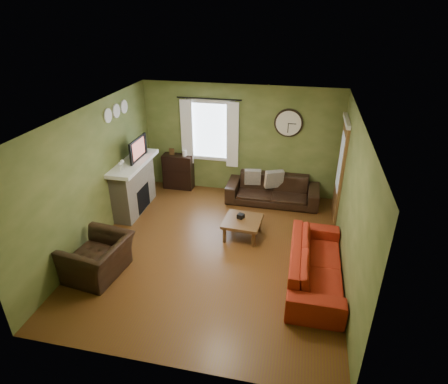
% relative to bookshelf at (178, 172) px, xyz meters
% --- Properties ---
extents(floor, '(4.60, 5.20, 0.00)m').
position_rel_bookshelf_xyz_m(floor, '(1.50, -2.42, -0.44)').
color(floor, '#553114').
rests_on(floor, ground).
extents(ceiling, '(4.60, 5.20, 0.00)m').
position_rel_bookshelf_xyz_m(ceiling, '(1.50, -2.42, 2.16)').
color(ceiling, white).
rests_on(ceiling, ground).
extents(wall_left, '(0.00, 5.20, 2.60)m').
position_rel_bookshelf_xyz_m(wall_left, '(-0.80, -2.42, 0.86)').
color(wall_left, '#5F6D33').
rests_on(wall_left, ground).
extents(wall_right, '(0.00, 5.20, 2.60)m').
position_rel_bookshelf_xyz_m(wall_right, '(3.80, -2.42, 0.86)').
color(wall_right, '#5F6D33').
rests_on(wall_right, ground).
extents(wall_back, '(4.60, 0.00, 2.60)m').
position_rel_bookshelf_xyz_m(wall_back, '(1.50, 0.18, 0.86)').
color(wall_back, '#5F6D33').
rests_on(wall_back, ground).
extents(wall_front, '(4.60, 0.00, 2.60)m').
position_rel_bookshelf_xyz_m(wall_front, '(1.50, -5.02, 0.86)').
color(wall_front, '#5F6D33').
rests_on(wall_front, ground).
extents(fireplace, '(0.40, 1.40, 1.10)m').
position_rel_bookshelf_xyz_m(fireplace, '(-0.60, -1.27, 0.11)').
color(fireplace, gray).
rests_on(fireplace, floor).
extents(firebox, '(0.04, 0.60, 0.55)m').
position_rel_bookshelf_xyz_m(firebox, '(-0.41, -1.27, -0.14)').
color(firebox, black).
rests_on(firebox, fireplace).
extents(mantel, '(0.58, 1.60, 0.08)m').
position_rel_bookshelf_xyz_m(mantel, '(-0.57, -1.27, 0.70)').
color(mantel, white).
rests_on(mantel, fireplace).
extents(tv, '(0.08, 0.60, 0.35)m').
position_rel_bookshelf_xyz_m(tv, '(-0.55, -1.12, 0.92)').
color(tv, black).
rests_on(tv, mantel).
extents(tv_screen, '(0.02, 0.62, 0.36)m').
position_rel_bookshelf_xyz_m(tv_screen, '(-0.47, -1.12, 0.97)').
color(tv_screen, '#994C3F').
rests_on(tv_screen, mantel).
extents(medallion_left, '(0.28, 0.28, 0.03)m').
position_rel_bookshelf_xyz_m(medallion_left, '(-0.78, -1.62, 1.81)').
color(medallion_left, white).
rests_on(medallion_left, wall_left).
extents(medallion_mid, '(0.28, 0.28, 0.03)m').
position_rel_bookshelf_xyz_m(medallion_mid, '(-0.78, -1.27, 1.81)').
color(medallion_mid, white).
rests_on(medallion_mid, wall_left).
extents(medallion_right, '(0.28, 0.28, 0.03)m').
position_rel_bookshelf_xyz_m(medallion_right, '(-0.78, -0.92, 1.81)').
color(medallion_right, white).
rests_on(medallion_right, wall_left).
extents(window_pane, '(1.00, 0.02, 1.30)m').
position_rel_bookshelf_xyz_m(window_pane, '(0.80, 0.16, 1.06)').
color(window_pane, silver).
rests_on(window_pane, wall_back).
extents(curtain_rod, '(0.03, 0.03, 1.50)m').
position_rel_bookshelf_xyz_m(curtain_rod, '(0.80, 0.06, 1.83)').
color(curtain_rod, black).
rests_on(curtain_rod, wall_back).
extents(curtain_left, '(0.28, 0.04, 1.55)m').
position_rel_bookshelf_xyz_m(curtain_left, '(0.25, 0.06, 1.01)').
color(curtain_left, white).
rests_on(curtain_left, wall_back).
extents(curtain_right, '(0.28, 0.04, 1.55)m').
position_rel_bookshelf_xyz_m(curtain_right, '(1.35, 0.06, 1.01)').
color(curtain_right, white).
rests_on(curtain_right, wall_back).
extents(wall_clock, '(0.64, 0.06, 0.64)m').
position_rel_bookshelf_xyz_m(wall_clock, '(2.60, 0.13, 1.36)').
color(wall_clock, white).
rests_on(wall_clock, wall_back).
extents(door, '(0.05, 0.90, 2.10)m').
position_rel_bookshelf_xyz_m(door, '(3.77, -0.57, 0.61)').
color(door, brown).
rests_on(door, floor).
extents(bookshelf, '(0.73, 0.31, 0.87)m').
position_rel_bookshelf_xyz_m(bookshelf, '(0.00, 0.00, 0.00)').
color(bookshelf, black).
rests_on(bookshelf, floor).
extents(book, '(0.26, 0.29, 0.02)m').
position_rel_bookshelf_xyz_m(book, '(0.06, 0.18, 0.53)').
color(book, '#50331A').
rests_on(book, bookshelf).
extents(sofa_brown, '(2.11, 0.83, 0.62)m').
position_rel_bookshelf_xyz_m(sofa_brown, '(2.37, -0.26, -0.13)').
color(sofa_brown, black).
rests_on(sofa_brown, floor).
extents(pillow_left, '(0.44, 0.29, 0.42)m').
position_rel_bookshelf_xyz_m(pillow_left, '(2.39, -0.18, 0.11)').
color(pillow_left, gray).
rests_on(pillow_left, sofa_brown).
extents(pillow_right, '(0.39, 0.17, 0.38)m').
position_rel_bookshelf_xyz_m(pillow_right, '(1.89, -0.17, 0.11)').
color(pillow_right, gray).
rests_on(pillow_right, sofa_brown).
extents(sofa_red, '(0.86, 2.21, 0.65)m').
position_rel_bookshelf_xyz_m(sofa_red, '(3.35, -2.89, -0.11)').
color(sofa_red, maroon).
rests_on(sofa_red, floor).
extents(armchair, '(1.03, 1.15, 0.68)m').
position_rel_bookshelf_xyz_m(armchair, '(-0.26, -3.51, -0.10)').
color(armchair, black).
rests_on(armchair, floor).
extents(coffee_table, '(0.76, 0.76, 0.38)m').
position_rel_bookshelf_xyz_m(coffee_table, '(1.94, -1.85, -0.24)').
color(coffee_table, '#50331A').
rests_on(coffee_table, floor).
extents(tissue_box, '(0.15, 0.15, 0.09)m').
position_rel_bookshelf_xyz_m(tissue_box, '(1.89, -1.79, -0.04)').
color(tissue_box, black).
rests_on(tissue_box, coffee_table).
extents(wine_glass_a, '(0.07, 0.07, 0.20)m').
position_rel_bookshelf_xyz_m(wine_glass_a, '(-0.55, -1.84, 0.84)').
color(wine_glass_a, white).
rests_on(wine_glass_a, mantel).
extents(wine_glass_b, '(0.08, 0.08, 0.21)m').
position_rel_bookshelf_xyz_m(wine_glass_b, '(-0.55, -1.74, 0.85)').
color(wine_glass_b, white).
rests_on(wine_glass_b, mantel).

